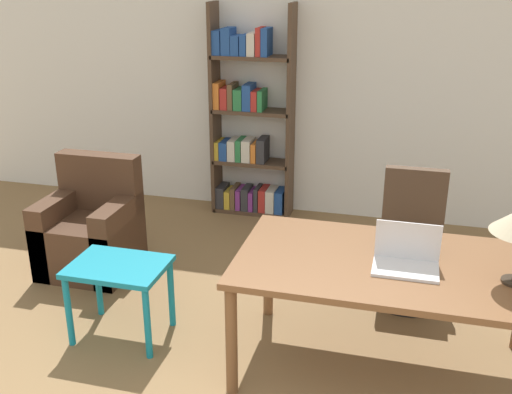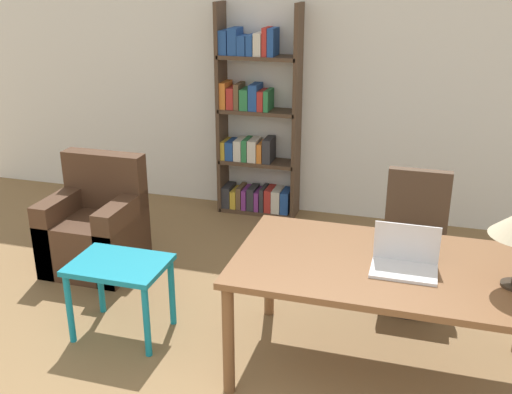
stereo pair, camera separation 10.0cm
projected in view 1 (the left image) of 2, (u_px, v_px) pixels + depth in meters
The scene contains 7 objects.
wall_back at pixel (322, 81), 5.76m from camera, with size 8.00×0.06×2.70m.
desk at pixel (390, 274), 3.53m from camera, with size 1.81×1.02×0.75m.
laptop at pixel (406, 259), 3.42m from camera, with size 0.37×0.25×0.26m.
office_chair at pixel (410, 244), 4.48m from camera, with size 0.54×0.54×0.98m.
side_table_blue at pixel (119, 276), 3.97m from camera, with size 0.63×0.46×0.54m.
armchair at pixel (91, 233), 4.93m from camera, with size 0.70×0.66×0.93m.
bookshelf at pixel (248, 127), 5.91m from camera, with size 0.80×0.28×2.08m.
Camera 1 is at (0.86, -1.22, 2.35)m, focal length 42.00 mm.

